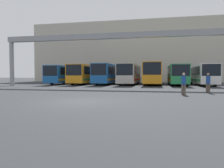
% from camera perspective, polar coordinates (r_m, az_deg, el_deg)
% --- Properties ---
extents(ground_plane, '(200.00, 200.00, 0.00)m').
position_cam_1_polar(ground_plane, '(12.75, -8.67, -4.54)').
color(ground_plane, '#2D3033').
extents(building_backdrop, '(49.15, 12.00, 13.52)m').
position_cam_1_polar(building_backdrop, '(53.78, 7.22, 7.92)').
color(building_backdrop, '#B7B2A3').
rests_on(building_backdrop, ground).
extents(overhead_gantry, '(32.52, 0.80, 6.88)m').
position_cam_1_polar(overhead_gantry, '(28.19, 2.76, 11.18)').
color(overhead_gantry, gray).
rests_on(overhead_gantry, ground).
extents(bus_slot_0, '(2.46, 11.77, 2.99)m').
position_cam_1_polar(bus_slot_0, '(38.29, -11.77, 2.61)').
color(bus_slot_0, '#1959A5').
rests_on(bus_slot_0, ground).
extents(bus_slot_1, '(2.60, 10.14, 3.12)m').
position_cam_1_polar(bus_slot_1, '(36.20, -6.99, 2.77)').
color(bus_slot_1, orange).
rests_on(bus_slot_1, ground).
extents(bus_slot_2, '(2.47, 12.29, 3.20)m').
position_cam_1_polar(bus_slot_2, '(36.23, -0.97, 2.85)').
color(bus_slot_2, '#1959A5').
rests_on(bus_slot_2, ground).
extents(bus_slot_3, '(2.51, 11.98, 3.17)m').
position_cam_1_polar(bus_slot_3, '(35.44, 4.74, 2.83)').
color(bus_slot_3, beige).
rests_on(bus_slot_3, ground).
extents(bus_slot_4, '(2.61, 12.03, 3.33)m').
position_cam_1_polar(bus_slot_4, '(35.19, 10.65, 2.95)').
color(bus_slot_4, orange).
rests_on(bus_slot_4, ground).
extents(bus_slot_5, '(2.47, 10.60, 2.99)m').
position_cam_1_polar(bus_slot_5, '(34.58, 16.68, 2.59)').
color(bus_slot_5, '#268C4C').
rests_on(bus_slot_5, ground).
extents(bus_slot_6, '(2.45, 11.43, 3.02)m').
position_cam_1_polar(bus_slot_6, '(35.48, 22.51, 2.52)').
color(bus_slot_6, silver).
rests_on(bus_slot_6, ground).
extents(pedestrian_near_center, '(0.35, 0.35, 1.69)m').
position_cam_1_polar(pedestrian_near_center, '(20.30, 23.81, 0.38)').
color(pedestrian_near_center, brown).
rests_on(pedestrian_near_center, ground).
extents(pedestrian_mid_left, '(0.35, 0.35, 1.70)m').
position_cam_1_polar(pedestrian_mid_left, '(17.82, 18.20, 0.23)').
color(pedestrian_mid_left, brown).
rests_on(pedestrian_mid_left, ground).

